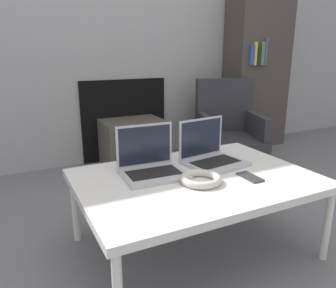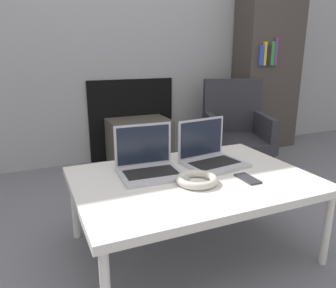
{
  "view_description": "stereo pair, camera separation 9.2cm",
  "coord_description": "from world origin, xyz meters",
  "views": [
    {
      "loc": [
        -0.78,
        -0.98,
        0.98
      ],
      "look_at": [
        0.0,
        0.57,
        0.48
      ],
      "focal_mm": 35.0,
      "sensor_mm": 36.0,
      "label": 1
    },
    {
      "loc": [
        -0.7,
        -1.02,
        0.98
      ],
      "look_at": [
        0.0,
        0.57,
        0.48
      ],
      "focal_mm": 35.0,
      "sensor_mm": 36.0,
      "label": 2
    }
  ],
  "objects": [
    {
      "name": "table",
      "position": [
        0.0,
        0.27,
        0.37
      ],
      "size": [
        1.11,
        0.79,
        0.39
      ],
      "color": "silver",
      "rests_on": "ground_plane"
    },
    {
      "name": "phone",
      "position": [
        0.22,
        0.14,
        0.4
      ],
      "size": [
        0.06,
        0.13,
        0.01
      ],
      "color": "#333338",
      "rests_on": "table"
    },
    {
      "name": "laptop_right",
      "position": [
        0.17,
        0.41,
        0.44
      ],
      "size": [
        0.33,
        0.29,
        0.23
      ],
      "rotation": [
        0.0,
        0.0,
        0.14
      ],
      "color": "#B2B2B7",
      "rests_on": "table"
    },
    {
      "name": "headphones",
      "position": [
        -0.02,
        0.2,
        0.41
      ],
      "size": [
        0.19,
        0.19,
        0.04
      ],
      "color": "beige",
      "rests_on": "table"
    },
    {
      "name": "armchair",
      "position": [
        1.0,
        1.37,
        0.34
      ],
      "size": [
        0.68,
        0.72,
        0.73
      ],
      "rotation": [
        0.0,
        0.0,
        -0.34
      ],
      "color": "#2D2D33",
      "rests_on": "ground_plane"
    },
    {
      "name": "bookshelf",
      "position": [
        1.57,
        1.68,
        0.77
      ],
      "size": [
        0.64,
        0.32,
        1.53
      ],
      "color": "#3F3833",
      "rests_on": "ground_plane"
    },
    {
      "name": "laptop_left",
      "position": [
        -0.18,
        0.41,
        0.44
      ],
      "size": [
        0.31,
        0.26,
        0.23
      ],
      "rotation": [
        0.0,
        0.0,
        -0.05
      ],
      "color": "#B2B2B7",
      "rests_on": "table"
    },
    {
      "name": "ground_plane",
      "position": [
        0.0,
        0.0,
        0.0
      ],
      "size": [
        14.0,
        14.0,
        0.0
      ],
      "primitive_type": "plane",
      "color": "slate"
    },
    {
      "name": "wall_back",
      "position": [
        0.0,
        1.88,
        1.29
      ],
      "size": [
        7.0,
        0.08,
        2.6
      ],
      "color": "#999999",
      "rests_on": "ground_plane"
    },
    {
      "name": "tv",
      "position": [
        0.19,
        1.64,
        0.2
      ],
      "size": [
        0.52,
        0.38,
        0.4
      ],
      "color": "#4C473D",
      "rests_on": "ground_plane"
    }
  ]
}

